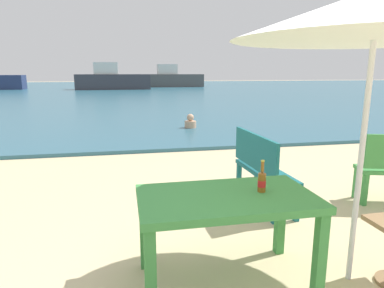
# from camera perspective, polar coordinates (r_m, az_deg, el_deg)

# --- Properties ---
(sea_water) EXTENTS (120.00, 50.00, 0.08)m
(sea_water) POSITION_cam_1_polar(r_m,az_deg,el_deg) (32.16, -9.20, 9.01)
(sea_water) COLOR #2D6075
(sea_water) RESTS_ON ground_plane
(picnic_table_green) EXTENTS (1.40, 0.80, 0.76)m
(picnic_table_green) POSITION_cam_1_polar(r_m,az_deg,el_deg) (2.76, 5.85, -10.67)
(picnic_table_green) COLOR #3D8C42
(picnic_table_green) RESTS_ON ground_plane
(beer_bottle_amber) EXTENTS (0.07, 0.07, 0.26)m
(beer_bottle_amber) POSITION_cam_1_polar(r_m,az_deg,el_deg) (2.81, 11.68, -6.06)
(beer_bottle_amber) COLOR brown
(beer_bottle_amber) RESTS_ON picnic_table_green
(patio_umbrella) EXTENTS (2.10, 2.10, 2.30)m
(patio_umbrella) POSITION_cam_1_polar(r_m,az_deg,el_deg) (2.92, 28.66, 18.60)
(patio_umbrella) COLOR silver
(patio_umbrella) RESTS_ON ground_plane
(bench_teal_center) EXTENTS (0.41, 1.22, 0.95)m
(bench_teal_center) POSITION_cam_1_polar(r_m,az_deg,el_deg) (4.43, 11.52, -3.51)
(bench_teal_center) COLOR #196066
(bench_teal_center) RESTS_ON ground_plane
(swimmer_person) EXTENTS (0.34, 0.34, 0.41)m
(swimmer_person) POSITION_cam_1_polar(r_m,az_deg,el_deg) (10.03, -0.28, 3.66)
(swimmer_person) COLOR tan
(swimmer_person) RESTS_ON sea_water
(boat_tanker) EXTENTS (6.68, 1.82, 2.43)m
(boat_tanker) POSITION_cam_1_polar(r_m,az_deg,el_deg) (32.59, -13.27, 10.49)
(boat_tanker) COLOR #38383F
(boat_tanker) RESTS_ON sea_water
(boat_sailboat) EXTENTS (6.49, 1.77, 2.36)m
(boat_sailboat) POSITION_cam_1_polar(r_m,az_deg,el_deg) (37.03, -3.40, 10.91)
(boat_sailboat) COLOR #4C4C4C
(boat_sailboat) RESTS_ON sea_water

